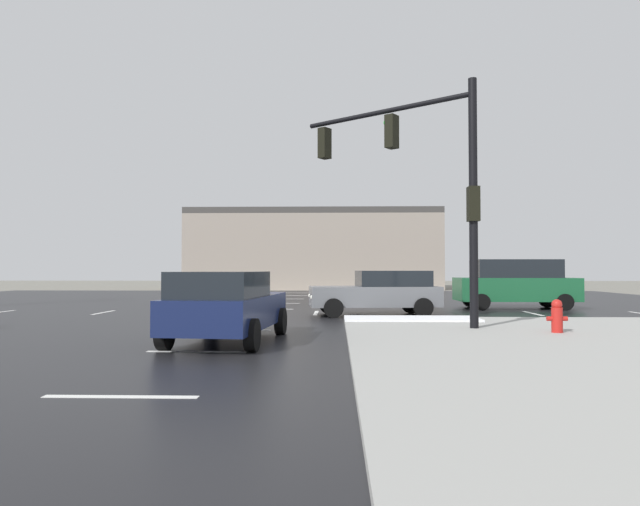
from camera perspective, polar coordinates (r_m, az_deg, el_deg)
ground_plane at (r=21.49m, az=-5.76°, el=-6.03°), size 120.00×120.00×0.00m
road_asphalt at (r=21.49m, az=-5.76°, el=-6.00°), size 44.00×44.00×0.02m
snow_strip_curbside at (r=17.46m, az=9.08°, el=-6.48°), size 4.00×1.60×0.06m
lane_markings at (r=20.00m, az=-2.83°, el=-6.30°), size 36.15×36.15×0.01m
traffic_signal_mast at (r=16.11m, az=10.20°, el=8.37°), size 4.53×3.50×6.48m
fire_hydrant at (r=14.83m, az=22.60°, el=-5.82°), size 0.48×0.26×0.79m
strip_building_background at (r=48.88m, az=-0.57°, el=0.30°), size 20.76×8.00×6.60m
suv_green at (r=24.92m, az=18.94°, el=-2.83°), size 4.84×2.18×2.03m
sedan_navy at (r=12.96m, az=-9.29°, el=-5.14°), size 2.34×4.65×1.58m
sedan_grey at (r=20.27m, az=5.92°, el=-3.88°), size 4.67×2.42×1.58m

